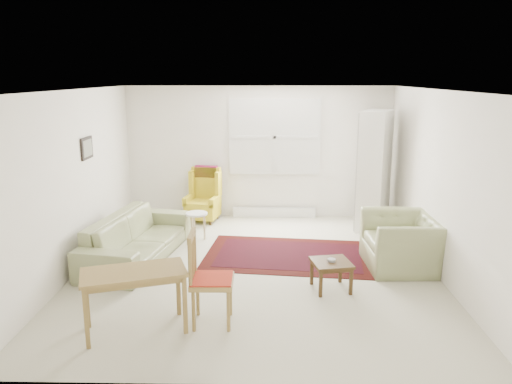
{
  "coord_description": "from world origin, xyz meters",
  "views": [
    {
      "loc": [
        0.15,
        -6.68,
        2.69
      ],
      "look_at": [
        0.0,
        0.3,
        1.05
      ],
      "focal_mm": 35.0,
      "sensor_mm": 36.0,
      "label": 1
    }
  ],
  "objects_px": {
    "wingback_chair": "(202,195)",
    "desk_chair": "(212,279)",
    "cabinet": "(375,171)",
    "armchair": "(403,237)",
    "sofa": "(137,229)",
    "coffee_table": "(331,275)",
    "desk": "(135,301)",
    "stool": "(197,226)"
  },
  "relations": [
    {
      "from": "desk",
      "to": "cabinet",
      "type": "bearing_deg",
      "value": 48.87
    },
    {
      "from": "wingback_chair",
      "to": "desk_chair",
      "type": "bearing_deg",
      "value": -70.28
    },
    {
      "from": "wingback_chair",
      "to": "desk_chair",
      "type": "height_order",
      "value": "desk_chair"
    },
    {
      "from": "cabinet",
      "to": "desk_chair",
      "type": "height_order",
      "value": "cabinet"
    },
    {
      "from": "wingback_chair",
      "to": "stool",
      "type": "bearing_deg",
      "value": -76.75
    },
    {
      "from": "coffee_table",
      "to": "desk_chair",
      "type": "distance_m",
      "value": 1.73
    },
    {
      "from": "sofa",
      "to": "desk_chair",
      "type": "height_order",
      "value": "desk_chair"
    },
    {
      "from": "armchair",
      "to": "coffee_table",
      "type": "distance_m",
      "value": 1.4
    },
    {
      "from": "stool",
      "to": "cabinet",
      "type": "bearing_deg",
      "value": 13.74
    },
    {
      "from": "stool",
      "to": "desk_chair",
      "type": "bearing_deg",
      "value": -78.76
    },
    {
      "from": "stool",
      "to": "desk_chair",
      "type": "height_order",
      "value": "desk_chair"
    },
    {
      "from": "armchair",
      "to": "wingback_chair",
      "type": "bearing_deg",
      "value": -127.26
    },
    {
      "from": "coffee_table",
      "to": "desk",
      "type": "distance_m",
      "value": 2.49
    },
    {
      "from": "armchair",
      "to": "wingback_chair",
      "type": "xyz_separation_m",
      "value": [
        -3.15,
        2.24,
        0.06
      ]
    },
    {
      "from": "coffee_table",
      "to": "stool",
      "type": "distance_m",
      "value": 2.76
    },
    {
      "from": "sofa",
      "to": "armchair",
      "type": "distance_m",
      "value": 3.88
    },
    {
      "from": "sofa",
      "to": "stool",
      "type": "relative_size",
      "value": 4.75
    },
    {
      "from": "desk_chair",
      "to": "cabinet",
      "type": "bearing_deg",
      "value": -35.67
    },
    {
      "from": "sofa",
      "to": "wingback_chair",
      "type": "bearing_deg",
      "value": -10.02
    },
    {
      "from": "coffee_table",
      "to": "desk",
      "type": "bearing_deg",
      "value": -153.64
    },
    {
      "from": "sofa",
      "to": "stool",
      "type": "xyz_separation_m",
      "value": [
        0.77,
        0.87,
        -0.22
      ]
    },
    {
      "from": "wingback_chair",
      "to": "coffee_table",
      "type": "relative_size",
      "value": 2.16
    },
    {
      "from": "wingback_chair",
      "to": "coffee_table",
      "type": "distance_m",
      "value": 3.67
    },
    {
      "from": "armchair",
      "to": "wingback_chair",
      "type": "height_order",
      "value": "wingback_chair"
    },
    {
      "from": "sofa",
      "to": "desk",
      "type": "xyz_separation_m",
      "value": [
        0.53,
        -2.16,
        -0.12
      ]
    },
    {
      "from": "coffee_table",
      "to": "stool",
      "type": "height_order",
      "value": "stool"
    },
    {
      "from": "sofa",
      "to": "armchair",
      "type": "relative_size",
      "value": 1.98
    },
    {
      "from": "stool",
      "to": "cabinet",
      "type": "relative_size",
      "value": 0.23
    },
    {
      "from": "armchair",
      "to": "desk_chair",
      "type": "relative_size",
      "value": 1.09
    },
    {
      "from": "cabinet",
      "to": "desk_chair",
      "type": "distance_m",
      "value": 4.4
    },
    {
      "from": "sofa",
      "to": "armchair",
      "type": "xyz_separation_m",
      "value": [
        3.87,
        -0.25,
        -0.01
      ]
    },
    {
      "from": "armchair",
      "to": "desk",
      "type": "bearing_deg",
      "value": -62.14
    },
    {
      "from": "desk",
      "to": "wingback_chair",
      "type": "bearing_deg",
      "value": 87.29
    },
    {
      "from": "coffee_table",
      "to": "cabinet",
      "type": "bearing_deg",
      "value": 68.2
    },
    {
      "from": "stool",
      "to": "wingback_chair",
      "type": "bearing_deg",
      "value": 92.28
    },
    {
      "from": "armchair",
      "to": "coffee_table",
      "type": "xyz_separation_m",
      "value": [
        -1.12,
        -0.81,
        -0.26
      ]
    },
    {
      "from": "wingback_chair",
      "to": "desk",
      "type": "relative_size",
      "value": 0.94
    },
    {
      "from": "desk_chair",
      "to": "coffee_table",
      "type": "bearing_deg",
      "value": -57.94
    },
    {
      "from": "cabinet",
      "to": "desk_chair",
      "type": "relative_size",
      "value": 2.0
    },
    {
      "from": "armchair",
      "to": "desk",
      "type": "relative_size",
      "value": 1.07
    },
    {
      "from": "sofa",
      "to": "cabinet",
      "type": "height_order",
      "value": "cabinet"
    },
    {
      "from": "armchair",
      "to": "desk_chair",
      "type": "height_order",
      "value": "desk_chair"
    }
  ]
}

